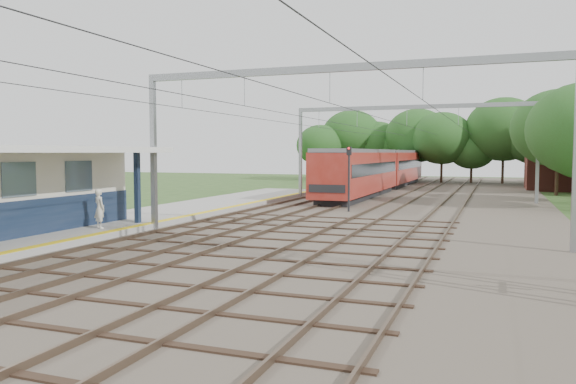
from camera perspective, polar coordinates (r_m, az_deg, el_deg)
The scene contains 10 objects.
ballast_bed at distance 37.04m, azimuth 11.93°, elevation -1.49°, with size 18.00×90.00×0.10m, color #473D33.
platform at distance 26.80m, azimuth -19.03°, elevation -3.43°, with size 5.00×52.00×0.35m, color gray.
yellow_stripe at distance 25.42m, azimuth -15.12°, elevation -3.34°, with size 0.45×52.00×0.01m, color yellow.
rail_tracks at distance 37.48m, azimuth 8.15°, elevation -1.18°, with size 11.80×88.00×0.15m.
catenary_system at distance 32.39m, azimuth 9.73°, elevation 7.44°, with size 17.22×88.00×7.00m.
tree_band at distance 63.86m, azimuth 15.51°, elevation 5.11°, with size 31.72×30.88×8.82m.
house_far at distance 58.84m, azimuth 26.93°, elevation 3.28°, with size 8.00×6.12×8.66m.
person at distance 25.03m, azimuth -18.60°, elevation -1.59°, with size 0.61×0.40×1.69m, color silver.
train at distance 52.17m, azimuth 9.49°, elevation 2.35°, with size 2.82×35.13×3.71m.
signal_post at distance 32.91m, azimuth 6.21°, elevation 1.91°, with size 0.29×0.26×3.89m.
Camera 1 is at (9.47, -6.47, 3.55)m, focal length 35.00 mm.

